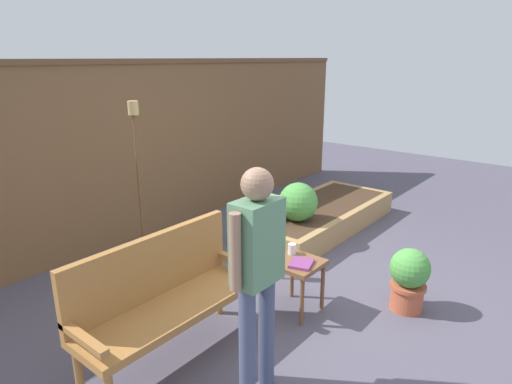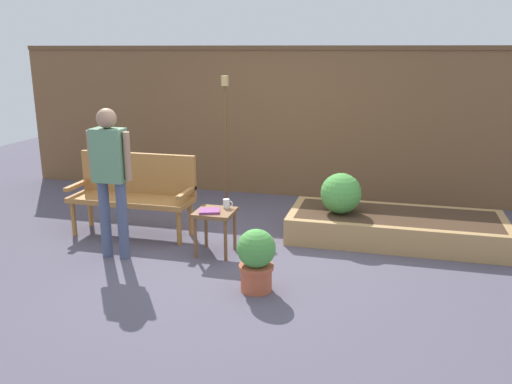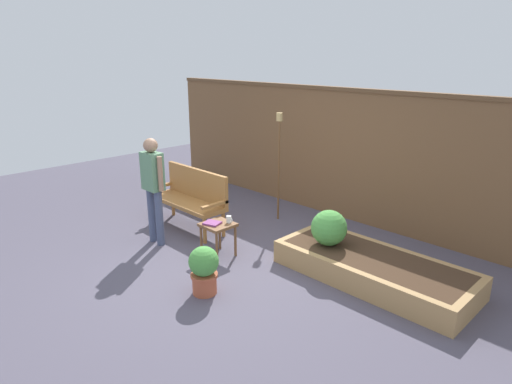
% 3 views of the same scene
% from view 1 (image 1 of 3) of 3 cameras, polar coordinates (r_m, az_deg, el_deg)
% --- Properties ---
extents(ground_plane, '(14.00, 14.00, 0.00)m').
position_cam_1_polar(ground_plane, '(4.30, 8.43, -13.56)').
color(ground_plane, '#514C5B').
extents(fence_back, '(8.40, 0.14, 2.16)m').
position_cam_1_polar(fence_back, '(5.59, -14.53, 5.34)').
color(fence_back, brown).
rests_on(fence_back, ground_plane).
extents(garden_bench, '(1.44, 0.48, 0.94)m').
position_cam_1_polar(garden_bench, '(3.37, -11.91, -12.33)').
color(garden_bench, '#A87038').
rests_on(garden_bench, ground_plane).
extents(side_table, '(0.40, 0.40, 0.48)m').
position_cam_1_polar(side_table, '(3.92, 5.36, -9.99)').
color(side_table, brown).
rests_on(side_table, ground_plane).
extents(cup_on_table, '(0.11, 0.07, 0.10)m').
position_cam_1_polar(cup_on_table, '(4.00, 4.69, -7.34)').
color(cup_on_table, white).
rests_on(cup_on_table, side_table).
extents(book_on_table, '(0.26, 0.24, 0.02)m').
position_cam_1_polar(book_on_table, '(3.82, 5.90, -9.19)').
color(book_on_table, '#7F3875').
rests_on(book_on_table, side_table).
extents(potted_boxwood, '(0.35, 0.35, 0.58)m').
position_cam_1_polar(potted_boxwood, '(4.18, 19.18, -10.37)').
color(potted_boxwood, '#B75638').
rests_on(potted_boxwood, ground_plane).
extents(raised_planter_bed, '(2.40, 1.00, 0.30)m').
position_cam_1_polar(raised_planter_bed, '(5.91, 8.10, -3.17)').
color(raised_planter_bed, '#AD8451').
rests_on(raised_planter_bed, ground_plane).
extents(shrub_near_bench, '(0.46, 0.46, 0.46)m').
position_cam_1_polar(shrub_near_bench, '(5.24, 5.48, -1.29)').
color(shrub_near_bench, brown).
rests_on(shrub_near_bench, raised_planter_bed).
extents(tiki_torch, '(0.10, 0.10, 1.78)m').
position_cam_1_polar(tiki_torch, '(4.48, -15.11, 4.05)').
color(tiki_torch, brown).
rests_on(tiki_torch, ground_plane).
extents(person_by_bench, '(0.47, 0.20, 1.56)m').
position_cam_1_polar(person_by_bench, '(2.79, 0.15, -9.43)').
color(person_by_bench, '#475170').
rests_on(person_by_bench, ground_plane).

